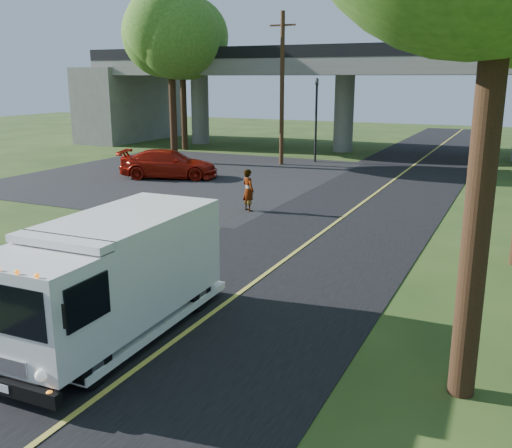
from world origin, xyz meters
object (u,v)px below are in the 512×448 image
Objects in this scene: utility_pole at (282,89)px; tree_left_lot at (172,31)px; pedestrian at (248,190)px; tree_left_far at (183,45)px; step_van at (112,274)px; traffic_signal at (316,111)px; red_sedan at (169,164)px.

tree_left_lot reaches higher than utility_pole.
tree_left_lot is 15.84m from pedestrian.
tree_left_lot is 1.06× the size of tree_left_far.
traffic_signal is at bearing 98.96° from step_van.
step_van reaches higher than red_sedan.
pedestrian is (7.28, -5.24, 0.10)m from red_sedan.
tree_left_far reaches higher than pedestrian.
traffic_signal is at bearing 53.13° from utility_pole.
tree_left_far is at bearing 8.15° from red_sedan.
step_van is at bearing -79.61° from traffic_signal.
utility_pole is at bearing -22.43° from tree_left_far.
tree_left_far is at bearing 157.57° from utility_pole.
pedestrian reaches higher than red_sedan.
tree_left_lot is at bearing -15.19° from pedestrian.
pedestrian is at bearing -145.34° from red_sedan.
utility_pole is 24.74m from step_van.
utility_pole is 1.51× the size of step_van.
utility_pole is 0.86× the size of tree_left_lot.
tree_left_lot reaches higher than traffic_signal.
utility_pole is 5.29× the size of pedestrian.
utility_pole is 0.91× the size of tree_left_far.
traffic_signal is 10.01m from tree_left_lot.
tree_left_lot reaches higher than tree_left_far.
pedestrian is at bearing 100.93° from step_van.
traffic_signal reaches higher than step_van.
step_van is at bearing -59.87° from tree_left_lot.
pedestrian is (12.99, -16.07, -6.60)m from tree_left_far.
step_van is at bearing -60.62° from tree_left_far.
step_van reaches higher than pedestrian.
tree_left_lot is 6.17× the size of pedestrian.
step_van is at bearing -169.25° from red_sedan.
traffic_signal is 10.62m from red_sedan.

